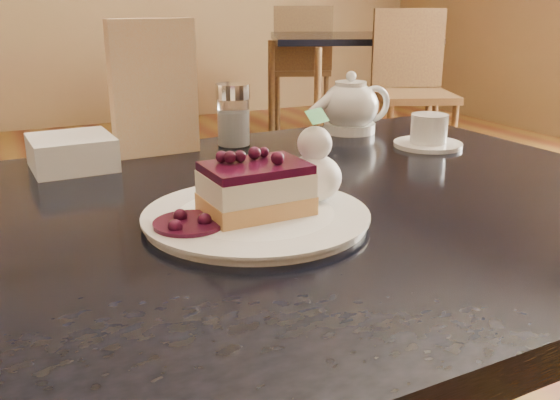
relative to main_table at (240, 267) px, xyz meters
name	(u,v)px	position (x,y,z in m)	size (l,w,h in m)	color
main_table	(240,267)	(0.00, 0.00, 0.00)	(1.33, 0.91, 0.82)	black
dessert_plate	(256,217)	(0.00, -0.05, 0.09)	(0.28, 0.28, 0.01)	white
cheesecake_slice	(256,189)	(0.00, -0.05, 0.13)	(0.13, 0.10, 0.07)	#D5894F
whipped_cream	(314,177)	(0.09, -0.04, 0.13)	(0.07, 0.07, 0.07)	white
berry_sauce	(189,224)	(-0.09, -0.06, 0.10)	(0.09, 0.09, 0.01)	black
tea_set	(365,113)	(0.41, 0.32, 0.13)	(0.24, 0.30, 0.11)	white
menu_card	(154,88)	(-0.01, 0.35, 0.20)	(0.15, 0.03, 0.24)	#EDE3CB
sugar_shaker	(233,115)	(0.13, 0.35, 0.15)	(0.07, 0.07, 0.12)	white
napkin_stack	(72,152)	(-0.17, 0.32, 0.11)	(0.13, 0.13, 0.05)	white
bg_table_far_right	(347,138)	(2.16, 3.14, -0.65)	(1.34, 1.99, 1.32)	black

